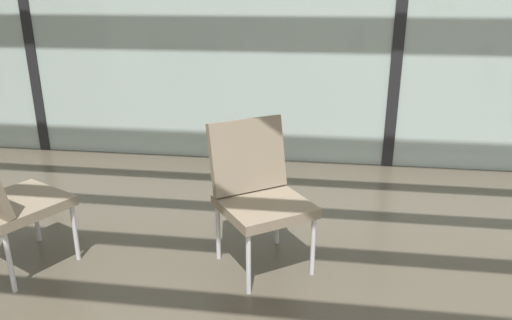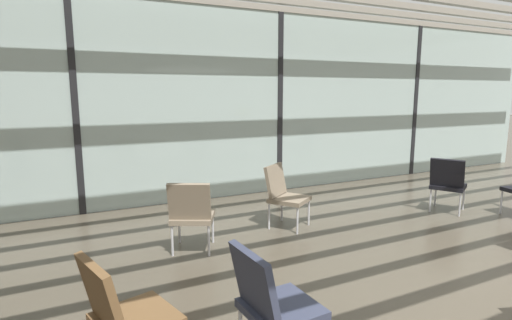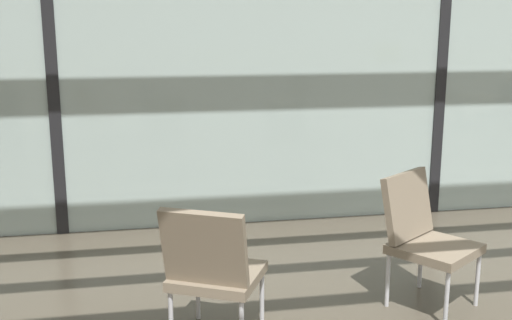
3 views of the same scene
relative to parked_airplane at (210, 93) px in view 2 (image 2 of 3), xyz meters
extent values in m
cube|color=#A3B7B2|center=(-0.70, -5.78, -0.20)|extent=(14.00, 0.08, 3.29)
cube|color=black|center=(-4.20, -5.78, -0.20)|extent=(0.10, 0.12, 3.29)
cube|color=black|center=(-0.70, -5.78, -0.20)|extent=(0.10, 0.12, 3.29)
cube|color=black|center=(2.80, -5.78, -0.20)|extent=(0.10, 0.12, 3.29)
cube|color=gray|center=(-0.70, -6.38, 1.50)|extent=(13.72, 0.12, 0.10)
cube|color=gray|center=(-0.70, -5.78, 1.50)|extent=(13.72, 0.12, 0.10)
ellipsoid|color=silver|center=(0.27, 0.00, 0.00)|extent=(13.25, 3.68, 3.68)
sphere|color=black|center=(-3.37, -1.69, 0.28)|extent=(0.28, 0.28, 0.28)
sphere|color=black|center=(-2.47, -1.69, 0.28)|extent=(0.28, 0.28, 0.28)
sphere|color=black|center=(-1.57, -1.69, 0.28)|extent=(0.28, 0.28, 0.28)
sphere|color=black|center=(-0.67, -1.69, 0.28)|extent=(0.28, 0.28, 0.28)
sphere|color=black|center=(0.23, -1.69, 0.28)|extent=(0.28, 0.28, 0.28)
sphere|color=black|center=(1.13, -1.69, 0.28)|extent=(0.28, 0.28, 0.28)
cube|color=brown|center=(-4.08, -9.88, -1.44)|extent=(0.59, 0.59, 0.06)
cube|color=brown|center=(-4.29, -9.94, -1.19)|extent=(0.26, 0.50, 0.44)
cube|color=black|center=(1.01, -8.20, -1.44)|extent=(0.65, 0.65, 0.06)
cube|color=black|center=(0.82, -8.31, -1.19)|extent=(0.36, 0.49, 0.44)
cylinder|color=#BCBCC1|center=(1.30, -8.28, -1.66)|extent=(0.03, 0.03, 0.37)
cylinder|color=#BCBCC1|center=(1.09, -7.92, -1.66)|extent=(0.03, 0.03, 0.37)
cylinder|color=#BCBCC1|center=(0.93, -8.49, -1.66)|extent=(0.03, 0.03, 0.37)
cylinder|color=#BCBCC1|center=(0.72, -8.12, -1.66)|extent=(0.03, 0.03, 0.37)
cube|color=#7F705B|center=(-1.64, -7.76, -1.44)|extent=(0.67, 0.67, 0.06)
cube|color=#7F705B|center=(-1.77, -7.59, -1.19)|extent=(0.47, 0.39, 0.44)
cylinder|color=#BCBCC1|center=(-1.69, -8.06, -1.66)|extent=(0.03, 0.03, 0.37)
cylinder|color=#BCBCC1|center=(-1.35, -7.81, -1.66)|extent=(0.03, 0.03, 0.37)
cylinder|color=#BCBCC1|center=(-1.94, -7.71, -1.66)|extent=(0.03, 0.03, 0.37)
cylinder|color=#BCBCC1|center=(-1.59, -7.47, -1.66)|extent=(0.03, 0.03, 0.37)
cube|color=#33384C|center=(-3.16, -10.19, -1.44)|extent=(0.51, 0.51, 0.06)
cube|color=#33384C|center=(-3.37, -10.20, -1.19)|extent=(0.17, 0.49, 0.44)
cylinder|color=#BCBCC1|center=(-2.96, -9.97, -1.66)|extent=(0.03, 0.03, 0.37)
cube|color=#7F705B|center=(-3.09, -7.94, -1.44)|extent=(0.64, 0.64, 0.06)
cube|color=#7F705B|center=(-3.18, -8.13, -1.19)|extent=(0.49, 0.34, 0.44)
cylinder|color=#BCBCC1|center=(-2.80, -7.85, -1.66)|extent=(0.03, 0.03, 0.37)
cylinder|color=#BCBCC1|center=(-3.18, -7.66, -1.66)|extent=(0.03, 0.03, 0.37)
cylinder|color=#BCBCC1|center=(-2.99, -8.22, -1.66)|extent=(0.03, 0.03, 0.37)
cylinder|color=#BCBCC1|center=(-3.37, -8.04, -1.66)|extent=(0.03, 0.03, 0.37)
cylinder|color=#BCBCC1|center=(1.63, -8.68, -1.66)|extent=(0.03, 0.03, 0.37)
camera|label=1|loc=(-1.32, -10.35, -0.23)|focal=34.34mm
camera|label=2|loc=(-4.44, -12.39, 0.03)|focal=28.13mm
camera|label=3|loc=(-3.50, -11.40, 0.04)|focal=44.74mm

